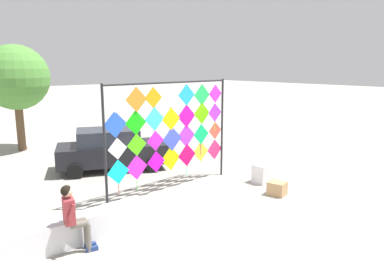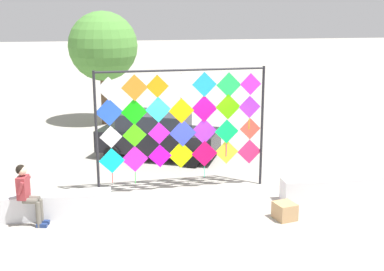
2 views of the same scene
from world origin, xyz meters
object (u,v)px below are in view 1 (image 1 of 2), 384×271
object	(u,v)px
kite_display_rack	(171,126)
tree_broadleaf	(17,78)
seated_vendor	(74,213)
cardboard_box_large	(277,188)
parked_car	(111,149)

from	to	relation	value
kite_display_rack	tree_broadleaf	size ratio (longest dim) A/B	0.97
kite_display_rack	seated_vendor	xyz separation A→B (m)	(-3.78, -1.74, -1.13)
kite_display_rack	tree_broadleaf	xyz separation A→B (m)	(-1.89, 8.56, 1.23)
cardboard_box_large	kite_display_rack	bearing A→B (deg)	131.26
cardboard_box_large	tree_broadleaf	world-z (taller)	tree_broadleaf
seated_vendor	tree_broadleaf	bearing A→B (deg)	79.59
seated_vendor	kite_display_rack	bearing A→B (deg)	24.73
tree_broadleaf	cardboard_box_large	bearing A→B (deg)	-70.09
tree_broadleaf	kite_display_rack	bearing A→B (deg)	-77.58
kite_display_rack	parked_car	world-z (taller)	kite_display_rack
parked_car	cardboard_box_large	distance (m)	6.08
parked_car	seated_vendor	bearing A→B (deg)	-124.94
parked_car	cardboard_box_large	world-z (taller)	parked_car
kite_display_rack	parked_car	size ratio (longest dim) A/B	1.08
parked_car	tree_broadleaf	distance (m)	6.10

